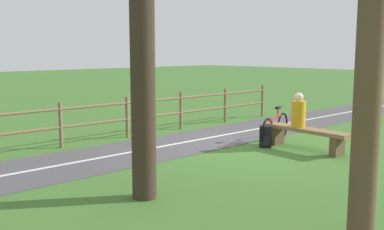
{
  "coord_description": "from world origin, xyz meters",
  "views": [
    {
      "loc": [
        -6.51,
        8.0,
        2.15
      ],
      "look_at": [
        -0.72,
        2.45,
        1.01
      ],
      "focal_mm": 42.67,
      "sensor_mm": 36.0,
      "label": 1
    }
  ],
  "objects_px": {
    "bicycle": "(275,128)",
    "tree_by_path": "(367,55)",
    "tree_far_left": "(142,16)",
    "bench": "(306,134)",
    "person_seated": "(298,112)",
    "backpack": "(265,137)"
  },
  "relations": [
    {
      "from": "tree_by_path",
      "to": "person_seated",
      "type": "bearing_deg",
      "value": -48.99
    },
    {
      "from": "tree_far_left",
      "to": "tree_by_path",
      "type": "height_order",
      "value": "tree_far_left"
    },
    {
      "from": "bicycle",
      "to": "tree_by_path",
      "type": "bearing_deg",
      "value": 30.29
    },
    {
      "from": "person_seated",
      "to": "backpack",
      "type": "distance_m",
      "value": 0.91
    },
    {
      "from": "tree_far_left",
      "to": "backpack",
      "type": "bearing_deg",
      "value": -77.17
    },
    {
      "from": "person_seated",
      "to": "tree_by_path",
      "type": "height_order",
      "value": "tree_by_path"
    },
    {
      "from": "bicycle",
      "to": "tree_by_path",
      "type": "xyz_separation_m",
      "value": [
        -4.01,
        3.95,
        1.75
      ]
    },
    {
      "from": "bench",
      "to": "bicycle",
      "type": "distance_m",
      "value": 0.97
    },
    {
      "from": "bicycle",
      "to": "tree_far_left",
      "type": "relative_size",
      "value": 0.29
    },
    {
      "from": "person_seated",
      "to": "tree_far_left",
      "type": "xyz_separation_m",
      "value": [
        -0.37,
        4.55,
        1.81
      ]
    },
    {
      "from": "bicycle",
      "to": "tree_by_path",
      "type": "distance_m",
      "value": 5.9
    },
    {
      "from": "backpack",
      "to": "tree_far_left",
      "type": "distance_m",
      "value": 4.88
    },
    {
      "from": "backpack",
      "to": "tree_by_path",
      "type": "bearing_deg",
      "value": 138.86
    },
    {
      "from": "tree_far_left",
      "to": "bench",
      "type": "bearing_deg",
      "value": -87.95
    },
    {
      "from": "bench",
      "to": "bicycle",
      "type": "relative_size",
      "value": 1.32
    },
    {
      "from": "bicycle",
      "to": "tree_by_path",
      "type": "height_order",
      "value": "tree_by_path"
    },
    {
      "from": "bench",
      "to": "backpack",
      "type": "relative_size",
      "value": 4.4
    },
    {
      "from": "bench",
      "to": "tree_by_path",
      "type": "relative_size",
      "value": 0.46
    },
    {
      "from": "bicycle",
      "to": "tree_far_left",
      "type": "distance_m",
      "value": 5.38
    },
    {
      "from": "bench",
      "to": "person_seated",
      "type": "height_order",
      "value": "person_seated"
    },
    {
      "from": "backpack",
      "to": "tree_by_path",
      "type": "distance_m",
      "value": 5.44
    },
    {
      "from": "backpack",
      "to": "tree_far_left",
      "type": "xyz_separation_m",
      "value": [
        -0.95,
        4.15,
        2.39
      ]
    }
  ]
}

